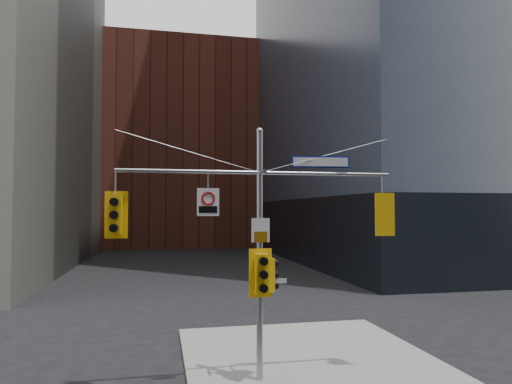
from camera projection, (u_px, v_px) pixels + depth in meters
name	position (u px, v px, depth m)	size (l,w,h in m)	color
sidewalk_corner	(305.00, 356.00, 15.19)	(8.00, 8.00, 0.15)	gray
podium_ne	(458.00, 229.00, 48.03)	(36.40, 36.40, 6.00)	black
brick_midrise	(180.00, 150.00, 68.15)	(26.00, 20.00, 28.00)	brown
signal_assembly	(260.00, 228.00, 12.99)	(8.00, 0.80, 7.30)	#93959B
traffic_light_west_arm	(115.00, 215.00, 12.21)	(0.61, 0.50, 1.28)	#FFB80D
traffic_light_east_arm	(382.00, 214.00, 13.79)	(0.61, 0.49, 1.28)	#FFB80D
traffic_light_pole_side	(271.00, 275.00, 13.02)	(0.41, 0.35, 0.96)	#FFB80D
traffic_light_pole_front	(262.00, 274.00, 12.68)	(0.65, 0.51, 1.37)	#FFB80D
street_sign_blade	(321.00, 162.00, 13.45)	(1.74, 0.24, 0.34)	navy
regulatory_sign_arm	(208.00, 201.00, 12.70)	(0.62, 0.09, 0.78)	silver
regulatory_sign_pole	(261.00, 231.00, 12.88)	(0.52, 0.05, 0.68)	silver
street_blade_ew	(275.00, 281.00, 13.03)	(0.67, 0.09, 0.13)	silver
street_blade_ns	(256.00, 279.00, 13.38)	(0.07, 0.75, 0.15)	#145926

